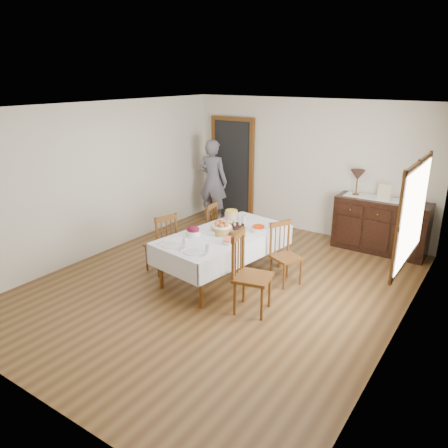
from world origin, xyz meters
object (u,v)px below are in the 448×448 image
Objects in this scene: sideboard at (381,226)px; chair_right_near at (249,272)px; chair_right_far at (284,253)px; chair_left_near at (162,243)px; chair_left_far at (206,229)px; dining_table at (224,239)px; person at (213,179)px; table_lamp at (358,176)px.

chair_right_near is at bearing -105.49° from sideboard.
chair_right_far is (0.01, 1.03, -0.08)m from chair_right_near.
chair_left_near is at bearing 68.71° from chair_right_near.
chair_right_near is (1.61, -1.24, 0.08)m from chair_left_far.
chair_left_near is 1.76m from chair_right_near.
chair_left_far is (-0.78, 0.59, -0.16)m from dining_table.
sideboard is at bearing 152.22° from chair_left_near.
person reaches higher than chair_left_far.
chair_left_far is at bearing -136.20° from table_lamp.
chair_left_far is 2.86m from table_lamp.
chair_left_near is 0.99m from chair_left_far.
chair_right_near reaches higher than dining_table.
dining_table is 0.99m from chair_left_near.
table_lamp reaches higher than chair_left_near.
chair_left_near is at bearing -15.18° from chair_left_far.
chair_left_near is at bearing -126.16° from table_lamp.
dining_table is at bearing 39.50° from chair_right_near.
chair_right_near is 0.59× the size of person.
chair_left_far is 1.90m from person.
person is (-2.58, 1.79, 0.46)m from chair_right_far.
table_lamp is (0.36, 3.13, 0.75)m from chair_right_near.
chair_left_near reaches higher than sideboard.
chair_right_far is 0.50× the size of person.
table_lamp reaches higher than chair_right_near.
chair_right_far is (0.85, 0.38, -0.16)m from dining_table.
person is at bearing -156.47° from chair_left_far.
person reaches higher than chair_right_near.
chair_left_far is (0.13, 0.98, -0.02)m from chair_left_near.
chair_left_far is at bearing 114.19° from person.
chair_right_far is (1.75, 0.77, -0.02)m from chair_left_near.
person is at bearing 80.38° from chair_right_far.
sideboard is at bearing 119.09° from chair_left_far.
chair_left_near reaches higher than dining_table.
dining_table is 0.99m from chair_left_far.
chair_right_far is 2.29m from table_lamp.
sideboard is 3.48m from person.
chair_left_near is 0.62× the size of sideboard.
chair_left_near is 2.14× the size of table_lamp.
person is at bearing -175.32° from sideboard.
chair_right_near is at bearing -155.43° from chair_right_far.
chair_left_far is 0.99× the size of chair_right_far.
person reaches higher than table_lamp.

